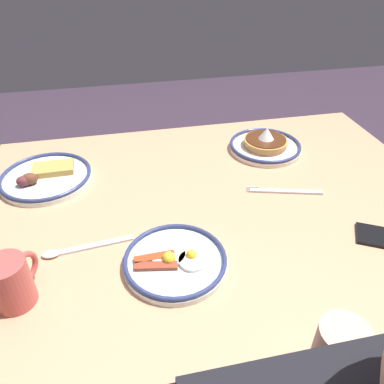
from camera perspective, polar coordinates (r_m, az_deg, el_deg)
ground_plane at (r=1.54m, az=2.74°, el=-23.37°), size 6.00×6.00×0.00m
dining_table at (r=1.06m, az=3.69°, el=-5.78°), size 1.25×0.90×0.73m
plate_near_main at (r=1.24m, az=11.11°, el=7.08°), size 0.23×0.23×0.08m
plate_center_pancakes at (r=1.14m, az=-21.41°, el=2.19°), size 0.25×0.25×0.05m
plate_far_companion at (r=0.81m, az=-2.61°, el=-10.41°), size 0.22×0.22×0.04m
coffee_mug at (r=0.80m, az=-25.88°, el=-12.18°), size 0.08×0.11×0.10m
fork_near at (r=1.06m, az=13.82°, el=0.23°), size 0.20×0.07×0.01m
tea_spoon at (r=0.89m, az=-17.34°, el=-8.34°), size 0.20×0.04×0.01m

